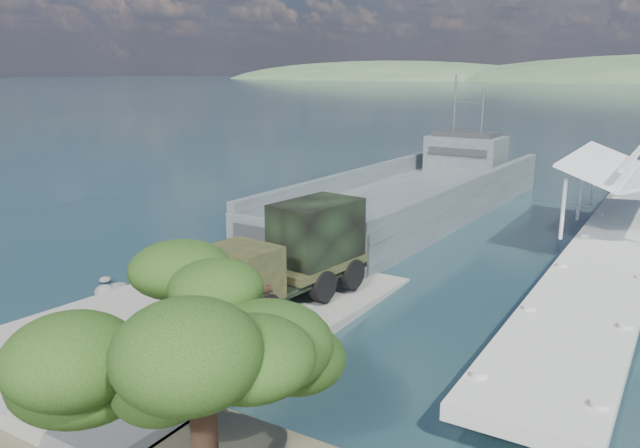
{
  "coord_description": "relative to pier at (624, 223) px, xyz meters",
  "views": [
    {
      "loc": [
        15.97,
        -18.29,
        9.8
      ],
      "look_at": [
        1.2,
        6.0,
        2.73
      ],
      "focal_mm": 35.0,
      "sensor_mm": 36.0,
      "label": 1
    }
  ],
  "objects": [
    {
      "name": "overhang_tree",
      "position": [
        -5.04,
        -28.59,
        3.34
      ],
      "size": [
        6.79,
        6.25,
        6.16
      ],
      "color": "black",
      "rests_on": "ground"
    },
    {
      "name": "soldier",
      "position": [
        -15.66,
        -18.54,
        -0.27
      ],
      "size": [
        0.72,
        0.67,
        1.65
      ],
      "primitive_type": "imported",
      "rotation": [
        0.0,
        0.0,
        0.61
      ],
      "color": "#202D19",
      "rests_on": "boat_ramp"
    },
    {
      "name": "boat_ramp",
      "position": [
        -13.0,
        -19.77,
        -1.35
      ],
      "size": [
        10.0,
        18.0,
        0.5
      ],
      "primitive_type": "cube",
      "color": "gray",
      "rests_on": "ground"
    },
    {
      "name": "pier",
      "position": [
        0.0,
        0.0,
        0.0
      ],
      "size": [
        6.4,
        44.0,
        6.1
      ],
      "color": "#B6B5AB",
      "rests_on": "ground"
    },
    {
      "name": "ground",
      "position": [
        -13.0,
        -18.77,
        -1.6
      ],
      "size": [
        1400.0,
        1400.0,
        0.0
      ],
      "primitive_type": "plane",
      "color": "#19363C",
      "rests_on": "ground"
    },
    {
      "name": "landing_craft",
      "position": [
        -13.57,
        2.55,
        -0.77
      ],
      "size": [
        9.79,
        34.44,
        10.15
      ],
      "rotation": [
        0.0,
        0.0,
        -0.04
      ],
      "color": "#464F53",
      "rests_on": "ground"
    },
    {
      "name": "military_truck",
      "position": [
        -10.73,
        -16.6,
        0.83
      ],
      "size": [
        3.68,
        8.64,
        3.88
      ],
      "rotation": [
        0.0,
        0.0,
        -0.13
      ],
      "color": "black",
      "rests_on": "boat_ramp"
    },
    {
      "name": "shoreline_rocks",
      "position": [
        -19.2,
        -18.27,
        -1.6
      ],
      "size": [
        3.2,
        5.6,
        0.9
      ],
      "primitive_type": null,
      "color": "#4F4F4D",
      "rests_on": "ground"
    }
  ]
}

